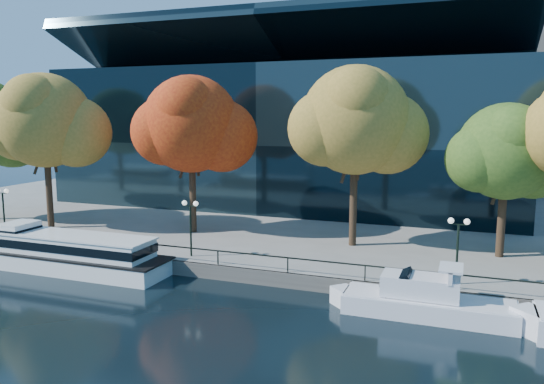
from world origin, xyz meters
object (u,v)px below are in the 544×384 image
at_px(tour_boat, 64,251).
at_px(lamp_0, 3,201).
at_px(tree_1, 46,123).
at_px(tree_2, 193,126).
at_px(cruiser_near, 421,300).
at_px(tree_3, 357,123).
at_px(tree_4, 508,154).
at_px(lamp_2, 458,236).
at_px(lamp_1, 190,215).

height_order(tour_boat, lamp_0, lamp_0).
height_order(tree_1, lamp_0, tree_1).
distance_m(tour_boat, tree_2, 14.32).
distance_m(cruiser_near, tree_3, 15.34).
bearing_deg(tree_4, tree_3, -177.80).
height_order(tour_boat, tree_2, tree_2).
xyz_separation_m(tree_4, lamp_0, (-38.39, -7.55, -4.40)).
bearing_deg(tour_boat, lamp_2, 6.84).
xyz_separation_m(lamp_0, lamp_2, (35.50, 0.00, 0.00)).
xyz_separation_m(tour_boat, lamp_2, (26.52, 3.18, 2.63)).
bearing_deg(lamp_2, tree_1, 173.34).
bearing_deg(tree_1, lamp_2, -6.66).
xyz_separation_m(tree_2, lamp_0, (-13.98, -7.01, -6.09)).
relative_size(cruiser_near, tree_4, 0.94).
relative_size(tree_3, lamp_2, 3.41).
relative_size(cruiser_near, lamp_0, 2.55).
xyz_separation_m(cruiser_near, lamp_1, (-16.24, 3.32, 3.06)).
bearing_deg(lamp_0, tree_1, 73.04).
xyz_separation_m(tree_2, lamp_2, (21.52, -7.01, -6.09)).
bearing_deg(tour_boat, tree_2, 63.85).
bearing_deg(tree_4, tree_1, -174.54).
distance_m(tree_2, tree_3, 13.89).
xyz_separation_m(tree_4, lamp_1, (-20.88, -7.55, -4.40)).
distance_m(tree_1, lamp_1, 17.94).
relative_size(tour_boat, tree_1, 1.22).
bearing_deg(tree_2, tour_boat, -116.15).
distance_m(cruiser_near, lamp_2, 4.84).
bearing_deg(tree_1, tour_boat, -42.79).
bearing_deg(tree_1, tree_3, 6.74).
height_order(cruiser_near, tree_2, tree_2).
height_order(lamp_0, lamp_1, same).
xyz_separation_m(cruiser_near, lamp_2, (1.75, 3.32, 3.06)).
height_order(cruiser_near, lamp_1, lamp_1).
height_order(tour_boat, cruiser_near, tour_boat).
distance_m(lamp_1, lamp_2, 17.99).
distance_m(cruiser_near, tree_2, 24.11).
height_order(lamp_0, lamp_2, same).
distance_m(tree_2, lamp_1, 9.93).
xyz_separation_m(tree_2, tree_4, (24.41, 0.55, -1.69)).
bearing_deg(tree_3, tree_2, -179.41).
height_order(tree_2, lamp_0, tree_2).
bearing_deg(tour_boat, tree_1, 137.21).
xyz_separation_m(tree_4, lamp_2, (-2.89, -7.55, -4.40)).
bearing_deg(lamp_0, cruiser_near, -5.63).
distance_m(tour_boat, lamp_1, 9.48).
relative_size(tree_2, lamp_2, 3.31).
relative_size(tree_1, lamp_1, 3.39).
xyz_separation_m(tree_1, lamp_0, (-1.22, -4.00, -6.37)).
bearing_deg(tour_boat, tree_4, 20.05).
bearing_deg(cruiser_near, lamp_1, 168.43).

